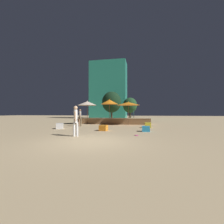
{
  "coord_description": "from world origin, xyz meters",
  "views": [
    {
      "loc": [
        2.36,
        -6.81,
        1.39
      ],
      "look_at": [
        0.0,
        5.36,
        1.43
      ],
      "focal_mm": 24.0,
      "sensor_mm": 36.0,
      "label": 1
    }
  ],
  "objects_px": {
    "cube_seat_3": "(103,128)",
    "bistro_chair_0": "(133,113)",
    "patio_umbrella_1": "(109,102)",
    "cube_seat_2": "(60,126)",
    "background_tree_0": "(130,105)",
    "patio_umbrella_2": "(87,103)",
    "cube_seat_0": "(148,125)",
    "person_1": "(80,117)",
    "cube_seat_1": "(146,129)",
    "patio_umbrella_0": "(128,104)",
    "frisbee_disc": "(136,135)",
    "background_tree_1": "(112,102)",
    "person_0": "(76,120)",
    "bistro_chair_1": "(134,113)"
  },
  "relations": [
    {
      "from": "cube_seat_0",
      "to": "person_0",
      "type": "height_order",
      "value": "person_0"
    },
    {
      "from": "cube_seat_0",
      "to": "person_1",
      "type": "relative_size",
      "value": 0.33
    },
    {
      "from": "cube_seat_2",
      "to": "background_tree_0",
      "type": "height_order",
      "value": "background_tree_0"
    },
    {
      "from": "cube_seat_0",
      "to": "cube_seat_2",
      "type": "height_order",
      "value": "cube_seat_0"
    },
    {
      "from": "cube_seat_1",
      "to": "person_1",
      "type": "distance_m",
      "value": 7.12
    },
    {
      "from": "frisbee_disc",
      "to": "background_tree_0",
      "type": "distance_m",
      "value": 19.35
    },
    {
      "from": "cube_seat_3",
      "to": "cube_seat_2",
      "type": "bearing_deg",
      "value": 172.02
    },
    {
      "from": "person_1",
      "to": "background_tree_0",
      "type": "relative_size",
      "value": 0.41
    },
    {
      "from": "patio_umbrella_2",
      "to": "cube_seat_3",
      "type": "relative_size",
      "value": 4.53
    },
    {
      "from": "patio_umbrella_1",
      "to": "patio_umbrella_2",
      "type": "bearing_deg",
      "value": -176.04
    },
    {
      "from": "patio_umbrella_2",
      "to": "cube_seat_3",
      "type": "bearing_deg",
      "value": -59.54
    },
    {
      "from": "background_tree_0",
      "to": "background_tree_1",
      "type": "xyz_separation_m",
      "value": [
        -2.92,
        -3.03,
        0.44
      ]
    },
    {
      "from": "patio_umbrella_2",
      "to": "cube_seat_0",
      "type": "height_order",
      "value": "patio_umbrella_2"
    },
    {
      "from": "patio_umbrella_2",
      "to": "cube_seat_1",
      "type": "bearing_deg",
      "value": -41.42
    },
    {
      "from": "patio_umbrella_0",
      "to": "frisbee_disc",
      "type": "relative_size",
      "value": 11.96
    },
    {
      "from": "person_1",
      "to": "cube_seat_2",
      "type": "bearing_deg",
      "value": 45.21
    },
    {
      "from": "background_tree_1",
      "to": "person_1",
      "type": "bearing_deg",
      "value": -95.77
    },
    {
      "from": "cube_seat_1",
      "to": "background_tree_0",
      "type": "relative_size",
      "value": 0.13
    },
    {
      "from": "cube_seat_2",
      "to": "bistro_chair_1",
      "type": "distance_m",
      "value": 9.24
    },
    {
      "from": "bistro_chair_0",
      "to": "patio_umbrella_1",
      "type": "bearing_deg",
      "value": -77.5
    },
    {
      "from": "bistro_chair_1",
      "to": "background_tree_1",
      "type": "distance_m",
      "value": 7.91
    },
    {
      "from": "patio_umbrella_0",
      "to": "background_tree_0",
      "type": "xyz_separation_m",
      "value": [
        -0.63,
        11.32,
        0.35
      ]
    },
    {
      "from": "patio_umbrella_2",
      "to": "background_tree_0",
      "type": "height_order",
      "value": "background_tree_0"
    },
    {
      "from": "cube_seat_1",
      "to": "cube_seat_2",
      "type": "relative_size",
      "value": 0.81
    },
    {
      "from": "patio_umbrella_0",
      "to": "cube_seat_0",
      "type": "xyz_separation_m",
      "value": [
        2.01,
        -2.84,
        -2.15
      ]
    },
    {
      "from": "person_0",
      "to": "bistro_chair_1",
      "type": "xyz_separation_m",
      "value": [
        2.88,
        10.51,
        0.33
      ]
    },
    {
      "from": "person_1",
      "to": "frisbee_disc",
      "type": "height_order",
      "value": "person_1"
    },
    {
      "from": "patio_umbrella_1",
      "to": "person_1",
      "type": "bearing_deg",
      "value": -127.89
    },
    {
      "from": "bistro_chair_0",
      "to": "bistro_chair_1",
      "type": "height_order",
      "value": "same"
    },
    {
      "from": "cube_seat_3",
      "to": "frisbee_disc",
      "type": "distance_m",
      "value": 3.22
    },
    {
      "from": "cube_seat_3",
      "to": "bistro_chair_0",
      "type": "bearing_deg",
      "value": 74.08
    },
    {
      "from": "bistro_chair_0",
      "to": "frisbee_disc",
      "type": "height_order",
      "value": "bistro_chair_0"
    },
    {
      "from": "person_0",
      "to": "background_tree_1",
      "type": "xyz_separation_m",
      "value": [
        -1.21,
        17.02,
        2.2
      ]
    },
    {
      "from": "bistro_chair_0",
      "to": "bistro_chair_1",
      "type": "distance_m",
      "value": 0.93
    },
    {
      "from": "cube_seat_3",
      "to": "person_1",
      "type": "xyz_separation_m",
      "value": [
        -3.24,
        3.14,
        0.73
      ]
    },
    {
      "from": "cube_seat_0",
      "to": "cube_seat_1",
      "type": "bearing_deg",
      "value": -95.37
    },
    {
      "from": "cube_seat_2",
      "to": "background_tree_0",
      "type": "xyz_separation_m",
      "value": [
        4.76,
        16.54,
        2.5
      ]
    },
    {
      "from": "background_tree_0",
      "to": "patio_umbrella_0",
      "type": "bearing_deg",
      "value": -86.79
    },
    {
      "from": "patio_umbrella_0",
      "to": "patio_umbrella_1",
      "type": "xyz_separation_m",
      "value": [
        -2.27,
        0.43,
        0.25
      ]
    },
    {
      "from": "cube_seat_3",
      "to": "person_1",
      "type": "relative_size",
      "value": 0.36
    },
    {
      "from": "cube_seat_2",
      "to": "bistro_chair_0",
      "type": "distance_m",
      "value": 8.51
    },
    {
      "from": "cube_seat_3",
      "to": "cube_seat_0",
      "type": "bearing_deg",
      "value": 40.61
    },
    {
      "from": "patio_umbrella_2",
      "to": "person_1",
      "type": "height_order",
      "value": "patio_umbrella_2"
    },
    {
      "from": "patio_umbrella_1",
      "to": "cube_seat_3",
      "type": "relative_size",
      "value": 4.8
    },
    {
      "from": "bistro_chair_1",
      "to": "cube_seat_1",
      "type": "bearing_deg",
      "value": 5.84
    },
    {
      "from": "patio_umbrella_0",
      "to": "frisbee_disc",
      "type": "height_order",
      "value": "patio_umbrella_0"
    },
    {
      "from": "person_0",
      "to": "person_1",
      "type": "bearing_deg",
      "value": 95.65
    },
    {
      "from": "patio_umbrella_1",
      "to": "cube_seat_2",
      "type": "height_order",
      "value": "patio_umbrella_1"
    },
    {
      "from": "patio_umbrella_0",
      "to": "patio_umbrella_1",
      "type": "bearing_deg",
      "value": 169.33
    },
    {
      "from": "person_1",
      "to": "bistro_chair_0",
      "type": "bearing_deg",
      "value": -174.51
    }
  ]
}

